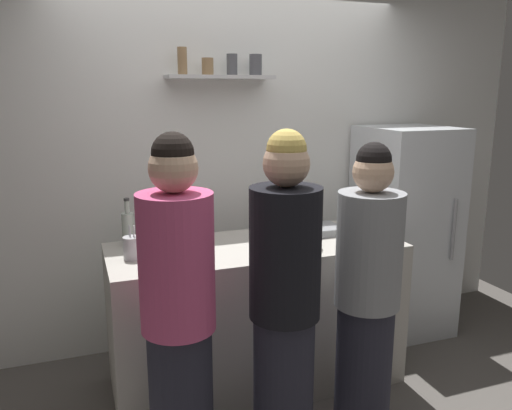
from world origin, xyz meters
TOP-DOWN VIEW (x-y plane):
  - back_wall_assembly at (-0.00, 1.25)m, footprint 4.80×0.32m
  - refrigerator at (1.25, 0.85)m, footprint 0.62×0.69m
  - counter at (-0.09, 0.49)m, footprint 1.80×0.71m
  - baking_pan at (0.35, 0.58)m, footprint 0.34×0.24m
  - utensil_holder at (-0.84, 0.47)m, footprint 0.10×0.10m
  - wine_bottle_dark_glass at (0.21, 0.36)m, footprint 0.08×0.08m
  - wine_bottle_green_glass at (-0.68, 0.71)m, footprint 0.06×0.06m
  - wine_bottle_pale_glass at (-0.83, 0.75)m, footprint 0.07×0.07m
  - water_bottle_plastic at (0.62, 0.53)m, footprint 0.08×0.08m
  - person_grey_hoodie at (0.27, -0.20)m, footprint 0.34×0.34m
  - person_blonde at (-0.22, -0.25)m, footprint 0.34×0.34m
  - person_pink_top at (-0.72, -0.20)m, footprint 0.34×0.34m

SIDE VIEW (x-z plane):
  - counter at x=-0.09m, z-range 0.00..0.92m
  - person_grey_hoodie at x=0.27m, z-range -0.01..1.60m
  - refrigerator at x=1.25m, z-range 0.00..1.59m
  - person_pink_top at x=-0.72m, z-range -0.01..1.68m
  - person_blonde at x=-0.22m, z-range -0.01..1.68m
  - baking_pan at x=0.35m, z-range 0.92..0.97m
  - utensil_holder at x=-0.84m, z-range 0.89..1.09m
  - wine_bottle_green_glass at x=-0.68m, z-range 0.89..1.18m
  - wine_bottle_pale_glass at x=-0.83m, z-range 0.89..1.18m
  - water_bottle_plastic at x=0.62m, z-range 0.91..1.17m
  - wine_bottle_dark_glass at x=0.21m, z-range 0.89..1.21m
  - back_wall_assembly at x=0.00m, z-range 0.00..2.60m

